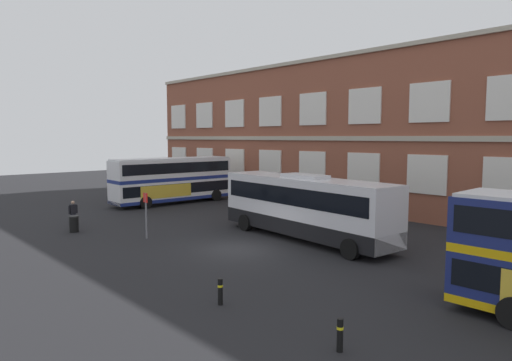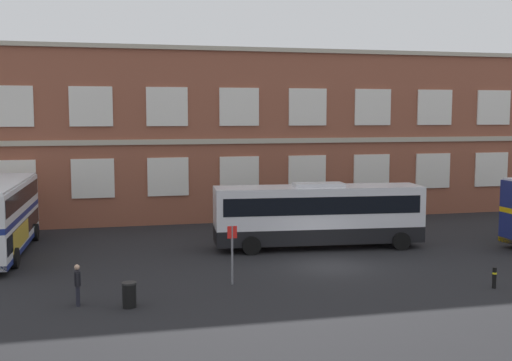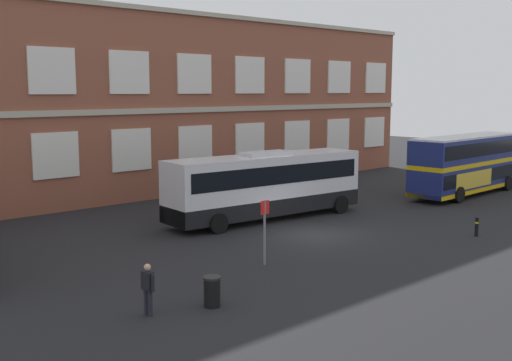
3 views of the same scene
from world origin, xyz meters
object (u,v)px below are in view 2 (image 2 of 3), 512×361
Objects in this scene: touring_coach at (318,215)px; station_litter_bin at (129,295)px; double_decker_near at (0,217)px; bus_stand_flag at (232,249)px; waiting_passenger at (77,283)px; safety_bollard_west at (494,277)px.

station_litter_bin is (-11.10, -9.09, -1.39)m from touring_coach.
double_decker_near reaches higher than bus_stand_flag.
waiting_passenger is at bearing -165.81° from bus_stand_flag.
bus_stand_flag is 5.41m from station_litter_bin.
station_litter_bin is 15.98m from safety_bollard_west.
touring_coach is 7.16× the size of waiting_passenger.
station_litter_bin is (2.02, -0.73, -0.41)m from waiting_passenger.
double_decker_near is at bearing 119.96° from station_litter_bin.
station_litter_bin is at bearing -152.66° from bus_stand_flag.
touring_coach is 11.83× the size of station_litter_bin.
touring_coach is 15.59m from waiting_passenger.
double_decker_near reaches higher than waiting_passenger.
station_litter_bin is at bearing -19.85° from waiting_passenger.
double_decker_near is 17.76m from touring_coach.
touring_coach is at bearing 39.31° from station_litter_bin.
safety_bollard_west is at bearing -3.25° from station_litter_bin.
double_decker_near reaches higher than station_litter_bin.
bus_stand_flag reaches higher than safety_bollard_west.
station_litter_bin is at bearing -60.04° from double_decker_near.
safety_bollard_west is (15.96, -0.91, -0.03)m from station_litter_bin.
safety_bollard_west is (4.85, -9.99, -1.42)m from touring_coach.
waiting_passenger is 2.19m from station_litter_bin.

